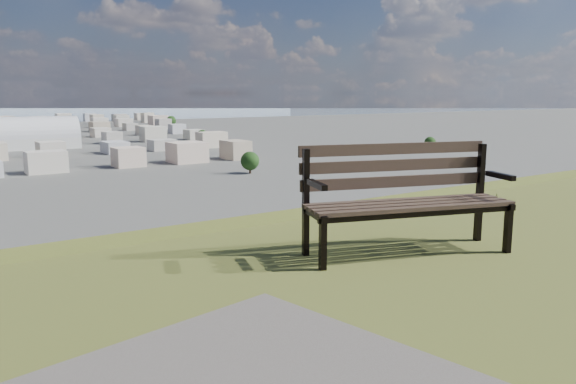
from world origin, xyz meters
TOP-DOWN VIEW (x-y plane):
  - park_bench at (-0.23, 2.35)m, footprint 2.03×1.17m
  - arena at (42.83, 293.33)m, footprint 49.47×23.91m

SIDE VIEW (x-z plane):
  - arena at x=42.83m, z-range -5.36..14.93m
  - park_bench at x=-0.23m, z-range 25.07..26.08m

